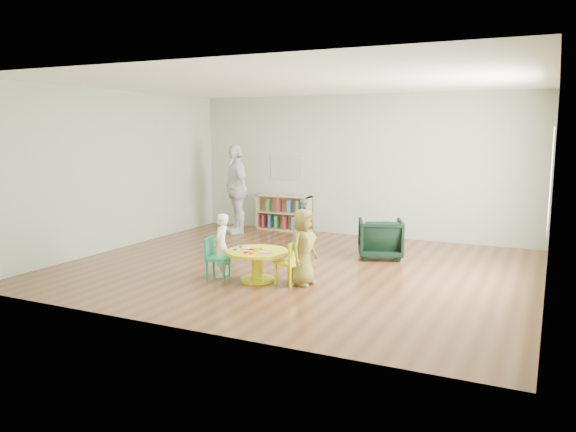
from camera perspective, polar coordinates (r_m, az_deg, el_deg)
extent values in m
plane|color=#542F1A|center=(8.73, 0.89, -5.22)|extent=(7.00, 7.00, 0.00)
cube|color=white|center=(8.49, 0.93, 13.09)|extent=(7.00, 6.00, 0.10)
cube|color=#A1B197|center=(11.29, 7.29, 5.08)|extent=(7.00, 0.10, 2.80)
cube|color=#A1B197|center=(5.92, -11.28, 1.73)|extent=(7.00, 0.10, 2.80)
cube|color=#A1B197|center=(10.45, -16.88, 4.49)|extent=(0.10, 6.00, 2.80)
cube|color=#A1B197|center=(7.73, 25.24, 2.67)|extent=(0.10, 6.00, 2.80)
cube|color=white|center=(8.02, 25.16, 3.59)|extent=(0.02, 1.60, 1.30)
cylinder|color=yellow|center=(7.93, -3.16, -5.19)|extent=(0.15, 0.15, 0.40)
cylinder|color=yellow|center=(7.98, -3.15, -6.44)|extent=(0.48, 0.48, 0.04)
cylinder|color=yellow|center=(7.88, -3.17, -3.66)|extent=(0.87, 0.87, 0.04)
cylinder|color=pink|center=(8.01, -4.22, -3.27)|extent=(0.15, 0.15, 0.02)
cylinder|color=pink|center=(7.73, -2.31, -3.69)|extent=(0.17, 0.17, 0.02)
cylinder|color=yellow|center=(7.87, -3.36, -3.37)|extent=(0.12, 0.11, 0.04)
cylinder|color=#126A36|center=(7.84, -3.96, -3.41)|extent=(0.05, 0.05, 0.02)
cylinder|color=#126A36|center=(7.89, -2.77, -3.34)|extent=(0.05, 0.05, 0.02)
cube|color=red|center=(7.72, -4.31, -3.71)|extent=(0.06, 0.06, 0.02)
cube|color=#DB5112|center=(7.66, -3.76, -3.80)|extent=(0.06, 0.06, 0.02)
cube|color=blue|center=(7.92, -5.38, -3.40)|extent=(0.06, 0.05, 0.02)
cube|color=#126A36|center=(8.10, -4.78, -3.12)|extent=(0.05, 0.05, 0.02)
cube|color=red|center=(7.93, -3.74, -3.38)|extent=(0.05, 0.05, 0.02)
cube|color=#DB5112|center=(7.94, -3.20, -3.36)|extent=(0.06, 0.05, 0.02)
cube|color=#1D9F76|center=(8.12, -7.10, -4.24)|extent=(0.37, 0.37, 0.04)
cube|color=#1D9F76|center=(8.13, -8.00, -3.10)|extent=(0.09, 0.31, 0.27)
cylinder|color=#1D9F76|center=(8.31, -7.56, -5.05)|extent=(0.04, 0.04, 0.27)
cylinder|color=#1D9F76|center=(8.09, -8.23, -5.45)|extent=(0.04, 0.04, 0.27)
cylinder|color=#1D9F76|center=(8.22, -5.94, -5.17)|extent=(0.04, 0.04, 0.27)
cylinder|color=#1D9F76|center=(7.99, -6.57, -5.58)|extent=(0.04, 0.04, 0.27)
cube|color=yellow|center=(7.72, 0.14, -4.74)|extent=(0.41, 0.41, 0.04)
cube|color=yellow|center=(7.60, 0.93, -3.71)|extent=(0.13, 0.32, 0.28)
cylinder|color=yellow|center=(7.59, 0.20, -6.26)|extent=(0.04, 0.04, 0.28)
cylinder|color=yellow|center=(7.77, 1.50, -5.89)|extent=(0.04, 0.04, 0.28)
cylinder|color=yellow|center=(7.76, -1.23, -5.93)|extent=(0.04, 0.04, 0.28)
cylinder|color=yellow|center=(7.94, 0.07, -5.58)|extent=(0.04, 0.04, 0.28)
cube|color=tan|center=(12.10, -2.93, 0.50)|extent=(0.03, 0.30, 0.75)
cube|color=tan|center=(11.60, 2.16, 0.15)|extent=(0.03, 0.30, 0.75)
cube|color=tan|center=(11.90, -0.44, -1.39)|extent=(1.20, 0.30, 0.03)
cube|color=tan|center=(11.79, -0.45, 2.06)|extent=(1.20, 0.30, 0.03)
cube|color=tan|center=(11.84, -0.44, 0.33)|extent=(1.14, 0.28, 0.03)
cube|color=tan|center=(11.96, -0.15, 0.42)|extent=(1.20, 0.02, 0.75)
cube|color=#AA2D38|center=(12.05, -2.41, -0.47)|extent=(0.04, 0.18, 0.26)
cube|color=#377EC3|center=(11.98, -1.77, -0.52)|extent=(0.04, 0.18, 0.26)
cube|color=#449447|center=(11.92, -1.13, -0.57)|extent=(0.04, 0.18, 0.26)
cube|color=#AA2D38|center=(11.83, -0.27, -0.63)|extent=(0.04, 0.18, 0.26)
cube|color=#377EC3|center=(11.74, 0.61, -0.70)|extent=(0.04, 0.18, 0.26)
cube|color=#449447|center=(11.96, -1.99, 1.13)|extent=(0.04, 0.18, 0.26)
cube|color=#AA2D38|center=(11.84, -0.92, 1.06)|extent=(0.04, 0.18, 0.26)
cube|color=#377EC3|center=(11.73, 0.17, 0.99)|extent=(0.04, 0.18, 0.26)
cube|color=#449447|center=(11.65, 1.06, 0.94)|extent=(0.04, 0.18, 0.26)
cube|color=silver|center=(11.87, -0.12, 5.09)|extent=(0.74, 0.01, 0.54)
cube|color=#FF354B|center=(11.87, -0.13, 5.08)|extent=(0.70, 0.00, 0.50)
imported|color=black|center=(9.41, 9.37, -2.27)|extent=(0.91, 0.92, 0.65)
imported|color=white|center=(8.13, -6.79, -2.99)|extent=(0.29, 0.37, 0.92)
imported|color=yellow|center=(7.65, 1.54, -3.18)|extent=(0.40, 0.55, 1.05)
imported|color=#1C2047|center=(11.03, 1.55, -0.25)|extent=(0.44, 0.39, 0.77)
imported|color=white|center=(11.52, -5.30, 2.76)|extent=(1.10, 1.04, 1.83)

